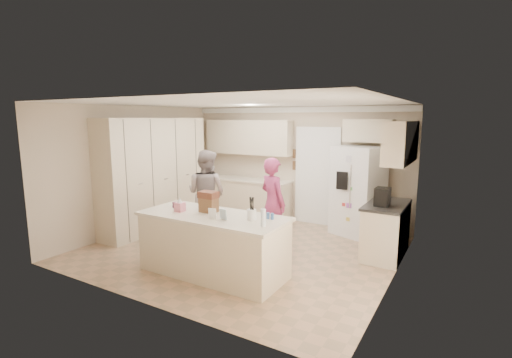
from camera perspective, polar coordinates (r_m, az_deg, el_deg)
The scene contains 41 objects.
floor at distance 6.84m, azimuth -2.25°, elevation -10.83°, with size 5.20×4.60×0.02m, color #A58060.
ceiling at distance 6.42m, azimuth -2.40°, elevation 11.69°, with size 5.20×4.60×0.02m, color white.
wall_back at distance 8.52m, azimuth 6.11°, elevation 2.24°, with size 5.20×0.02×2.60m, color beige.
wall_front at distance 4.76m, azimuth -17.55°, elevation -3.80°, with size 5.20×0.02×2.60m, color beige.
wall_left at distance 8.20m, azimuth -17.87°, elevation 1.56°, with size 0.02×4.60×2.60m, color beige.
wall_right at distance 5.56m, azimuth 20.94°, elevation -2.12°, with size 0.02×4.60×2.60m, color beige.
crown_back at distance 8.41m, azimuth 6.12°, elevation 10.55°, with size 5.20×0.08×0.12m, color white.
pantry_bank at distance 8.12m, azimuth -15.31°, elevation 0.72°, with size 0.60×2.60×2.35m, color beige.
back_base_cab at distance 8.93m, azimuth -1.56°, elevation -2.99°, with size 2.20×0.60×0.88m, color beige.
back_countertop at distance 8.83m, azimuth -1.61°, elevation -0.08°, with size 2.24×0.63×0.04m, color #EFE2C6.
back_upper_cab at distance 8.84m, azimuth -1.17°, elevation 6.45°, with size 2.20×0.35×0.80m, color beige.
doorway_opening at distance 8.32m, azimuth 9.45°, elevation 0.25°, with size 0.90×0.06×2.10m, color black.
doorway_casing at distance 8.28m, azimuth 9.36°, elevation 0.22°, with size 1.02×0.03×2.22m, color white.
wall_frame_upper at distance 8.45m, azimuth 6.15°, elevation 3.88°, with size 0.15×0.02×0.20m, color brown.
wall_frame_lower at distance 8.48m, azimuth 6.12°, elevation 2.06°, with size 0.15×0.02×0.20m, color brown.
refrigerator at distance 7.69m, azimuth 15.40°, elevation -1.83°, with size 0.90×0.70×1.80m, color white.
fridge_seam at distance 7.36m, azimuth 14.68°, elevation -2.30°, with size 0.01×0.02×1.78m, color gray.
fridge_dispenser at distance 7.36m, azimuth 13.09°, elevation -0.25°, with size 0.22×0.03×0.35m, color black.
fridge_handle_l at distance 7.33m, azimuth 14.32°, elevation -1.14°, with size 0.02×0.02×0.85m, color silver.
fridge_handle_r at distance 7.30m, azimuth 15.07°, elevation -1.21°, with size 0.02×0.02×0.85m, color silver.
over_fridge_cab at distance 7.74m, azimuth 16.91°, elevation 7.12°, with size 0.95×0.35×0.45m, color beige.
right_base_cab at distance 6.78m, azimuth 19.35°, elevation -7.54°, with size 0.60×1.20×0.88m, color beige.
right_countertop at distance 6.66m, azimuth 19.48°, elevation -3.74°, with size 0.63×1.24×0.04m, color #2D2B28.
right_upper_cab at distance 6.69m, azimuth 21.44°, elevation 5.30°, with size 0.35×1.50×0.70m, color beige.
coffee_maker at distance 6.44m, azimuth 18.87°, elevation -2.59°, with size 0.22×0.28×0.30m, color black.
island_base at distance 5.73m, azimuth -6.60°, elevation -10.16°, with size 2.20×0.90×0.88m, color beige.
island_top at distance 5.59m, azimuth -6.69°, elevation -5.72°, with size 2.28×0.96×0.05m, color #EFE2C6.
utensil_crock at distance 5.25m, azimuth -0.68°, elevation -5.51°, with size 0.13×0.13×0.15m, color white.
tissue_box at distance 5.84m, azimuth -11.63°, elevation -4.24°, with size 0.13×0.13×0.14m, color pink.
tissue_plume at distance 5.81m, azimuth -11.66°, elevation -3.19°, with size 0.08×0.08×0.08m, color white.
dollhouse_body at distance 5.72m, azimuth -7.31°, elevation -3.98°, with size 0.26×0.18×0.22m, color brown.
dollhouse_roof at distance 5.69m, azimuth -7.34°, elevation -2.41°, with size 0.28×0.20×0.10m, color #592D1E.
jam_jar at distance 6.11m, azimuth -12.43°, elevation -3.89°, with size 0.07×0.07×0.09m, color #59263F.
greeting_card_a at distance 5.32m, azimuth -6.71°, elevation -5.32°, with size 0.12×0.01×0.16m, color white.
greeting_card_b at distance 5.28m, azimuth -5.08°, elevation -5.43°, with size 0.12×0.01×0.16m, color silver.
water_bottle at distance 4.93m, azimuth 1.12°, elevation -5.98°, with size 0.07×0.07×0.24m, color silver.
shaker_salt at distance 5.32m, azimuth 1.85°, elevation -5.66°, with size 0.05×0.05×0.09m, color #345C99.
shaker_pepper at distance 5.29m, azimuth 2.52°, elevation -5.75°, with size 0.05×0.05×0.09m, color #345C99.
teen_boy at distance 7.43m, azimuth -7.65°, elevation -2.23°, with size 0.84×0.66×1.73m, color #9C9794.
teen_girl at distance 6.71m, azimuth 2.60°, elevation -3.73°, with size 0.60×0.40×1.66m, color #BF3F63.
fridge_magnets at distance 7.35m, azimuth 14.66°, elevation -2.31°, with size 0.76×0.02×1.44m, color tan, non-canonical shape.
Camera 1 is at (3.47, -5.40, 2.35)m, focal length 26.00 mm.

